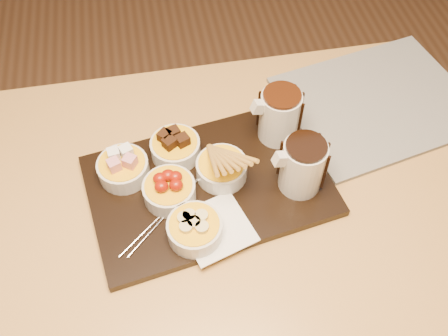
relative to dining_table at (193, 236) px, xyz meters
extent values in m
plane|color=brown|center=(0.00, 0.00, -0.65)|extent=(5.00, 5.00, 0.00)
cube|color=#C08F47|center=(0.00, 0.00, 0.08)|extent=(1.20, 0.80, 0.04)
cylinder|color=#C08F47|center=(0.54, 0.34, -0.30)|extent=(0.06, 0.06, 0.71)
cube|color=black|center=(0.04, 0.05, 0.11)|extent=(0.50, 0.37, 0.02)
cube|color=white|center=(0.04, -0.06, 0.12)|extent=(0.15, 0.15, 0.00)
cylinder|color=beige|center=(-0.12, 0.10, 0.14)|extent=(0.10, 0.10, 0.04)
cylinder|color=beige|center=(-0.01, 0.13, 0.14)|extent=(0.10, 0.10, 0.04)
cylinder|color=beige|center=(-0.03, 0.03, 0.14)|extent=(0.10, 0.10, 0.04)
cylinder|color=beige|center=(0.07, 0.06, 0.14)|extent=(0.10, 0.10, 0.04)
cylinder|color=beige|center=(0.00, -0.06, 0.14)|extent=(0.10, 0.10, 0.04)
cylinder|color=silver|center=(0.22, 0.01, 0.17)|extent=(0.09, 0.09, 0.11)
cylinder|color=silver|center=(0.21, 0.14, 0.17)|extent=(0.09, 0.09, 0.11)
cube|color=beige|center=(0.45, 0.20, 0.10)|extent=(0.46, 0.40, 0.01)
camera|label=1|loc=(-0.03, -0.50, 0.92)|focal=40.00mm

